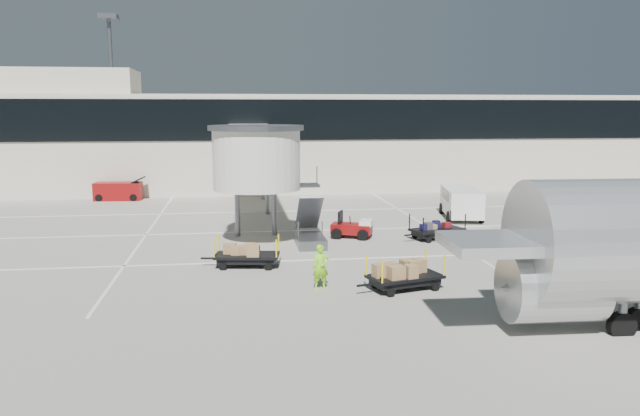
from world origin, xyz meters
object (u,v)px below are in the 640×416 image
Objects in this scene: box_cart_far at (248,256)px; belt_loader at (119,191)px; minivan at (461,200)px; box_cart_near at (403,276)px; baggage_tug at (353,228)px; suitcase_cart at (437,230)px; ground_worker at (321,267)px.

box_cart_far is 23.72m from belt_loader.
belt_loader is (-22.94, 11.03, -0.45)m from minivan.
belt_loader is at bearing 165.36° from minivan.
belt_loader is at bearing 104.44° from box_cart_near.
box_cart_near is at bearing -27.83° from box_cart_far.
baggage_tug is 0.68× the size of box_cart_near.
suitcase_cart is at bearing 32.92° from box_cart_far.
baggage_tug reaches higher than box_cart_near.
belt_loader is at bearing 120.49° from suitcase_cart.
belt_loader is at bearing 154.49° from baggage_tug.
baggage_tug is at bearing 74.89° from box_cart_near.
ground_worker reaches higher than suitcase_cart.
box_cart_far is (-5.80, 4.25, -0.02)m from box_cart_near.
ground_worker is at bearing -60.56° from belt_loader.
minivan is (13.67, 10.80, 0.64)m from box_cart_far.
suitcase_cart is 1.00× the size of box_cart_near.
box_cart_near is 1.00× the size of box_cart_far.
box_cart_far is 0.67× the size of minivan.
minivan is (7.87, 15.05, 0.61)m from box_cart_near.
suitcase_cart is 0.67× the size of minivan.
suitcase_cart is 1.00× the size of box_cart_far.
minivan reaches higher than belt_loader.
box_cart_far is at bearing -130.66° from minivan.
baggage_tug is at bearing 52.69° from box_cart_far.
suitcase_cart reaches higher than box_cart_far.
minivan is at bearing -21.29° from belt_loader.
minivan is (10.97, 14.57, 0.26)m from ground_worker.
box_cart_near is 17.00m from minivan.
minivan is 25.46m from belt_loader.
baggage_tug is 4.48m from suitcase_cart.
baggage_tug is at bearing -135.69° from minivan.
minivan is at bearing 46.70° from box_cart_far.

